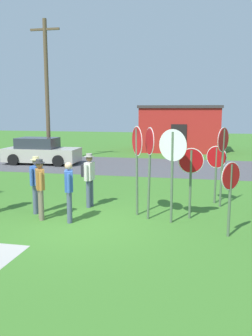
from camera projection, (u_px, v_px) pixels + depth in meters
name	position (u px, v px, depth m)	size (l,w,h in m)	color
ground_plane	(78.00, 224.00, 9.75)	(80.00, 80.00, 0.00)	#3D7528
street_asphalt	(141.00, 166.00, 19.79)	(60.00, 6.40, 0.01)	#4C4C51
building_background	(180.00, 128.00, 26.77)	(6.00, 3.87, 3.42)	#B2231E
utility_pole	(47.00, 89.00, 21.20)	(1.80, 0.24, 8.34)	brown
parked_car_on_street	(41.00, 152.00, 20.61)	(4.35, 2.11, 1.51)	#B7B2A3
stop_sign_center_cluster	(230.00, 187.00, 8.60)	(0.47, 0.53, 1.87)	#51664C
stop_sign_rear_right	(191.00, 171.00, 10.04)	(0.71, 0.16, 2.05)	#51664C
stop_sign_far_back	(149.00, 157.00, 9.94)	(0.36, 0.72, 2.63)	#51664C
stop_sign_rear_left	(137.00, 154.00, 10.31)	(0.45, 0.77, 2.65)	#51664C
stop_sign_tallest	(223.00, 153.00, 11.20)	(0.39, 0.71, 2.58)	#51664C
stop_sign_leaning_right	(172.00, 158.00, 9.60)	(0.77, 0.41, 2.60)	#51664C
stop_sign_nearest	(216.00, 165.00, 11.75)	(0.64, 0.40, 1.93)	#51664C
person_with_sunhat	(69.00, 189.00, 9.81)	(0.33, 0.54, 1.69)	#4C5670
person_near_signs	(89.00, 176.00, 11.35)	(0.41, 0.57, 1.74)	#4C5670
person_on_left	(40.00, 186.00, 10.04)	(0.37, 0.50, 1.74)	#7A6B56
person_in_blue	(37.00, 181.00, 10.65)	(0.31, 0.56, 1.74)	#4C5670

